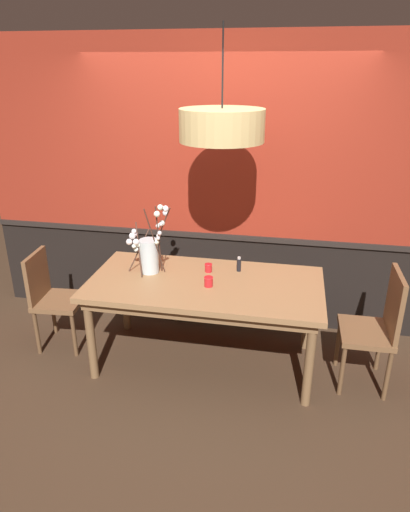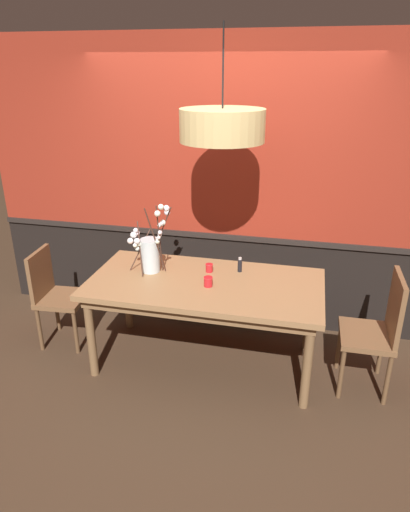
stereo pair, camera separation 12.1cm
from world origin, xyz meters
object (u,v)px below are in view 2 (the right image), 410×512
(chair_head_east_end, at_px, (378,327))
(chair_head_west_end, at_px, (55,292))
(vase_with_blossoms, at_px, (150,252))
(dining_table, at_px, (205,291))
(candle_holder_nearer_center, at_px, (208,282))
(chair_far_side_left, at_px, (200,264))
(condiment_bottle, at_px, (240,265))
(pendant_lamp, at_px, (222,125))
(chair_far_side_right, at_px, (257,269))
(candle_holder_nearer_edge, at_px, (209,268))

(chair_head_east_end, relative_size, chair_head_west_end, 1.10)
(vase_with_blossoms, bearing_deg, chair_head_east_end, -3.97)
(dining_table, xyz_separation_m, candle_holder_nearer_center, (0.04, -0.08, 0.12))
(chair_far_side_left, bearing_deg, condiment_bottle, -50.95)
(condiment_bottle, distance_m, pendant_lamp, 1.18)
(vase_with_blossoms, relative_size, pendant_lamp, 0.78)
(chair_far_side_right, relative_size, chair_far_side_left, 0.94)
(chair_far_side_right, bearing_deg, chair_head_east_end, -42.22)
(chair_far_side_left, xyz_separation_m, condiment_bottle, (0.50, -0.61, 0.30))
(dining_table, bearing_deg, chair_head_east_end, -1.18)
(chair_far_side_left, xyz_separation_m, chair_head_west_end, (-1.15, -0.86, -0.03))
(chair_far_side_left, relative_size, pendant_lamp, 1.20)
(dining_table, height_order, candle_holder_nearer_edge, candle_holder_nearer_edge)
(chair_far_side_left, distance_m, candle_holder_nearer_edge, 0.77)
(pendant_lamp, bearing_deg, condiment_bottle, 50.80)
(dining_table, distance_m, chair_head_west_end, 1.41)
(vase_with_blossoms, bearing_deg, dining_table, -11.46)
(chair_head_west_end, distance_m, candle_holder_nearer_center, 1.48)
(chair_far_side_left, height_order, condiment_bottle, chair_far_side_left)
(chair_far_side_right, relative_size, candle_holder_nearer_edge, 12.53)
(chair_head_east_end, relative_size, pendant_lamp, 1.24)
(vase_with_blossoms, relative_size, condiment_bottle, 4.77)
(chair_head_west_end, bearing_deg, chair_far_side_left, 36.86)
(chair_head_west_end, distance_m, condiment_bottle, 1.69)
(pendant_lamp, bearing_deg, chair_head_east_end, -5.49)
(chair_far_side_left, bearing_deg, chair_far_side_right, 4.56)
(chair_far_side_left, distance_m, vase_with_blossoms, 0.91)
(chair_far_side_right, height_order, candle_holder_nearer_edge, chair_far_side_right)
(dining_table, distance_m, candle_holder_nearer_center, 0.15)
(chair_head_west_end, distance_m, pendant_lamp, 2.12)
(vase_with_blossoms, bearing_deg, chair_head_west_end, -174.36)
(chair_far_side_left, height_order, chair_head_west_end, chair_far_side_left)
(vase_with_blossoms, height_order, candle_holder_nearer_edge, vase_with_blossoms)
(chair_far_side_left, xyz_separation_m, candle_holder_nearer_center, (0.30, -0.95, 0.28))
(chair_far_side_right, height_order, chair_head_west_end, chair_head_west_end)
(vase_with_blossoms, bearing_deg, condiment_bottle, 12.12)
(chair_far_side_right, distance_m, condiment_bottle, 0.73)
(chair_head_west_end, height_order, pendant_lamp, pendant_lamp)
(condiment_bottle, height_order, pendant_lamp, pendant_lamp)
(candle_holder_nearer_edge, distance_m, pendant_lamp, 1.19)
(chair_far_side_left, bearing_deg, dining_table, -73.83)
(candle_holder_nearer_center, bearing_deg, chair_far_side_left, 107.36)
(chair_head_east_end, relative_size, condiment_bottle, 7.62)
(chair_head_west_end, xyz_separation_m, candle_holder_nearer_center, (1.44, -0.09, 0.31))
(chair_head_west_end, bearing_deg, candle_holder_nearer_center, -3.48)
(dining_table, height_order, condiment_bottle, condiment_bottle)
(dining_table, distance_m, chair_head_east_end, 1.37)
(candle_holder_nearer_edge, bearing_deg, chair_far_side_right, 65.25)
(chair_far_side_right, height_order, pendant_lamp, pendant_lamp)
(candle_holder_nearer_center, relative_size, pendant_lamp, 0.10)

